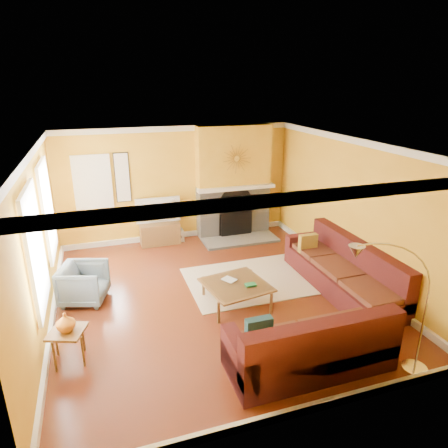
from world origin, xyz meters
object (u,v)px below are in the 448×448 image
object	(u,v)px
armchair	(84,283)
side_table	(69,346)
media_console	(160,233)
arc_lamp	(391,314)
sectional_sofa	(296,286)
coffee_table	(236,294)

from	to	relation	value
armchair	side_table	distance (m)	1.64
media_console	arc_lamp	size ratio (longest dim) A/B	0.47
armchair	side_table	world-z (taller)	armchair
sectional_sofa	armchair	size ratio (longest dim) A/B	4.77
coffee_table	arc_lamp	bearing A→B (deg)	-63.42
coffee_table	sectional_sofa	bearing A→B (deg)	-28.03
sectional_sofa	media_console	xyz separation A→B (m)	(-1.67, 3.63, -0.20)
media_console	armchair	size ratio (longest dim) A/B	1.22
sectional_sofa	armchair	xyz separation A→B (m)	(-3.36, 1.40, -0.11)
sectional_sofa	coffee_table	world-z (taller)	sectional_sofa
coffee_table	side_table	size ratio (longest dim) A/B	2.07
side_table	armchair	bearing A→B (deg)	83.00
media_console	side_table	xyz separation A→B (m)	(-1.89, -3.85, -0.01)
sectional_sofa	coffee_table	distance (m)	1.03
sectional_sofa	arc_lamp	xyz separation A→B (m)	(0.29, -1.87, 0.53)
media_console	side_table	bearing A→B (deg)	-116.19
armchair	media_console	bearing A→B (deg)	-19.84
coffee_table	side_table	world-z (taller)	side_table
coffee_table	armchair	world-z (taller)	armchair
armchair	arc_lamp	bearing A→B (deg)	-114.45
media_console	armchair	distance (m)	2.80
side_table	coffee_table	bearing A→B (deg)	14.50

